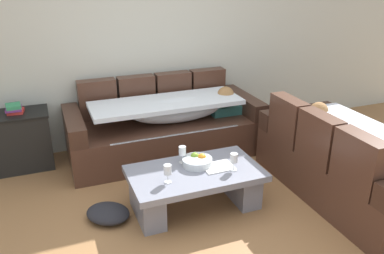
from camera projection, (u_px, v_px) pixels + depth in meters
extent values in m
plane|color=#95683F|center=(200.00, 235.00, 3.32)|extent=(14.00, 14.00, 0.00)
cube|color=beige|center=(132.00, 34.00, 4.67)|extent=(9.00, 0.10, 2.70)
cube|color=#492D21|center=(165.00, 137.00, 4.70)|extent=(2.22, 0.92, 0.42)
cube|color=#492D21|center=(98.00, 99.00, 4.62)|extent=(0.44, 0.16, 0.46)
cube|color=#492D21|center=(137.00, 95.00, 4.78)|extent=(0.44, 0.16, 0.46)
cube|color=#492D21|center=(173.00, 91.00, 4.93)|extent=(0.44, 0.16, 0.46)
cube|color=#492D21|center=(207.00, 87.00, 5.09)|extent=(0.44, 0.16, 0.46)
cube|color=#3B241A|center=(74.00, 125.00, 4.23)|extent=(0.18, 0.92, 0.20)
cube|color=#3B241A|center=(243.00, 102.00, 4.92)|extent=(0.18, 0.92, 0.20)
cube|color=#2D6660|center=(224.00, 109.00, 4.84)|extent=(0.36, 0.28, 0.11)
sphere|color=#936B4C|center=(226.00, 97.00, 4.74)|extent=(0.21, 0.21, 0.21)
sphere|color=#9E7042|center=(226.00, 95.00, 4.73)|extent=(0.20, 0.20, 0.20)
ellipsoid|color=silver|center=(177.00, 109.00, 4.56)|extent=(1.10, 0.44, 0.28)
cube|color=silver|center=(166.00, 103.00, 4.46)|extent=(1.70, 0.60, 0.05)
cube|color=silver|center=(178.00, 151.00, 4.31)|extent=(1.44, 0.04, 0.38)
cube|color=#492D21|center=(346.00, 174.00, 3.87)|extent=(0.92, 1.84, 0.42)
cube|color=#492D21|center=(359.00, 162.00, 3.15)|extent=(0.16, 0.46, 0.46)
cube|color=#492D21|center=(319.00, 139.00, 3.57)|extent=(0.16, 0.46, 0.46)
cube|color=#492D21|center=(288.00, 120.00, 4.00)|extent=(0.16, 0.46, 0.46)
cube|color=#3B241A|center=(298.00, 116.00, 4.47)|extent=(0.92, 0.18, 0.20)
cube|color=gray|center=(314.00, 128.00, 4.26)|extent=(0.28, 0.36, 0.11)
sphere|color=beige|center=(318.00, 114.00, 4.21)|extent=(0.21, 0.21, 0.21)
sphere|color=#9E7042|center=(319.00, 111.00, 4.20)|extent=(0.20, 0.20, 0.20)
ellipsoid|color=silver|center=(360.00, 143.00, 3.70)|extent=(0.44, 0.92, 0.28)
cube|color=silver|center=(359.00, 131.00, 3.72)|extent=(0.60, 1.37, 0.05)
cube|color=silver|center=(381.00, 164.00, 4.01)|extent=(0.04, 1.16, 0.38)
cube|color=gray|center=(195.00, 173.00, 3.59)|extent=(1.20, 0.68, 0.06)
cube|color=gray|center=(147.00, 201.00, 3.51)|extent=(0.20, 0.54, 0.32)
cube|color=gray|center=(239.00, 182.00, 3.82)|extent=(0.20, 0.54, 0.32)
cylinder|color=silver|center=(197.00, 162.00, 3.66)|extent=(0.28, 0.28, 0.07)
sphere|color=orange|center=(202.00, 158.00, 3.69)|extent=(0.08, 0.08, 0.08)
sphere|color=olive|center=(195.00, 156.00, 3.71)|extent=(0.08, 0.08, 0.08)
cylinder|color=silver|center=(168.00, 182.00, 3.38)|extent=(0.06, 0.06, 0.01)
cylinder|color=silver|center=(168.00, 178.00, 3.37)|extent=(0.01, 0.01, 0.07)
cylinder|color=silver|center=(168.00, 170.00, 3.34)|extent=(0.07, 0.07, 0.08)
cylinder|color=silver|center=(233.00, 170.00, 3.59)|extent=(0.06, 0.06, 0.01)
cylinder|color=silver|center=(234.00, 166.00, 3.57)|extent=(0.01, 0.01, 0.07)
cylinder|color=silver|center=(234.00, 158.00, 3.54)|extent=(0.07, 0.07, 0.08)
cylinder|color=silver|center=(182.00, 162.00, 3.72)|extent=(0.06, 0.06, 0.01)
cylinder|color=silver|center=(182.00, 158.00, 3.71)|extent=(0.01, 0.01, 0.07)
cylinder|color=silver|center=(182.00, 151.00, 3.68)|extent=(0.07, 0.07, 0.08)
cube|color=white|center=(218.00, 167.00, 3.63)|extent=(0.28, 0.22, 0.01)
cube|color=black|center=(17.00, 142.00, 4.33)|extent=(0.70, 0.42, 0.62)
cube|color=black|center=(12.00, 114.00, 4.21)|extent=(0.72, 0.44, 0.02)
cube|color=red|center=(16.00, 111.00, 4.22)|extent=(0.17, 0.18, 0.04)
cube|color=#72337F|center=(14.00, 109.00, 4.20)|extent=(0.16, 0.19, 0.02)
cube|color=#338C59|center=(13.00, 106.00, 4.19)|extent=(0.16, 0.19, 0.04)
ellipsoid|color=#232328|center=(108.00, 213.00, 3.51)|extent=(0.51, 0.51, 0.12)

